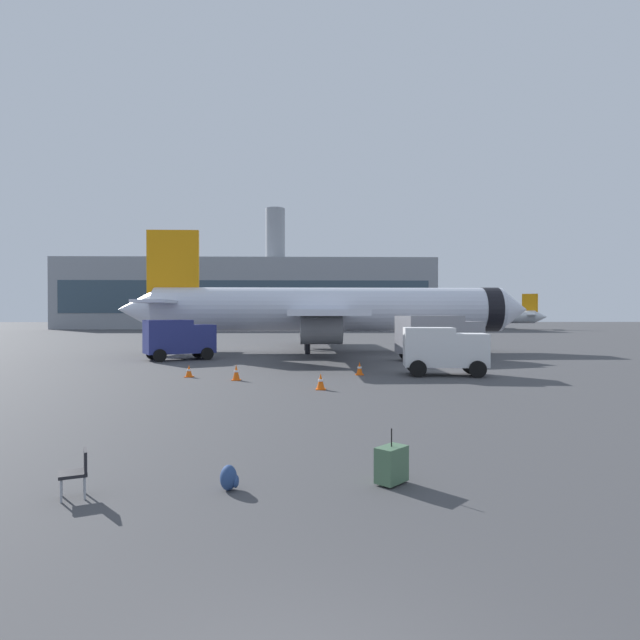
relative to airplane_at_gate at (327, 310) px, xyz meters
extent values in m
cylinder|color=silver|center=(0.23, 0.00, 0.04)|extent=(30.06, 4.27, 3.80)
cone|color=silver|center=(16.43, 0.26, 0.04)|extent=(2.46, 3.65, 3.61)
cone|color=silver|center=(-16.36, -0.26, 0.04)|extent=(3.25, 3.47, 3.42)
cylinder|color=black|center=(14.23, 0.22, 0.04)|extent=(1.46, 3.90, 3.88)
cube|color=silver|center=(-0.89, 7.99, -0.26)|extent=(5.05, 16.07, 0.36)
cube|color=silver|center=(-0.64, -8.01, -0.26)|extent=(5.05, 16.07, 0.36)
cylinder|color=gray|center=(-0.85, 5.49, -1.56)|extent=(3.23, 2.25, 2.20)
cylinder|color=gray|center=(-0.68, -5.51, -1.56)|extent=(3.23, 2.25, 2.20)
cube|color=orange|center=(-13.26, -0.21, 3.64)|extent=(4.41, 0.43, 6.40)
cube|color=silver|center=(-13.81, 2.98, 0.64)|extent=(2.69, 6.04, 0.24)
cube|color=silver|center=(-13.71, -3.41, 0.64)|extent=(2.69, 6.04, 0.24)
cylinder|color=black|center=(12.23, 0.19, -2.76)|extent=(0.36, 0.36, 1.80)
cylinder|color=black|center=(-1.80, 2.37, -2.76)|extent=(0.44, 0.44, 1.80)
cylinder|color=black|center=(-1.73, -2.43, -2.76)|extent=(0.44, 0.44, 1.80)
cylinder|color=silver|center=(36.07, 67.26, -1.03)|extent=(20.59, 10.96, 2.70)
cone|color=silver|center=(25.53, 71.85, -1.03)|extent=(2.58, 3.03, 2.56)
cone|color=silver|center=(46.87, 62.56, -1.03)|extent=(3.05, 3.13, 2.43)
cylinder|color=black|center=(26.97, 71.22, -1.03)|extent=(2.01, 2.92, 2.75)
cube|color=silver|center=(34.46, 61.77, -1.24)|extent=(7.65, 11.76, 0.26)
cube|color=silver|center=(38.98, 72.18, -1.24)|extent=(7.65, 11.76, 0.26)
cylinder|color=gray|center=(35.16, 63.40, -2.17)|extent=(2.70, 2.34, 1.56)
cylinder|color=gray|center=(38.28, 70.55, -2.17)|extent=(2.70, 2.34, 1.56)
cube|color=orange|center=(44.85, 63.44, 1.52)|extent=(2.96, 1.48, 4.54)
cube|color=silver|center=(44.27, 61.22, -0.61)|extent=(3.39, 4.64, 0.17)
cube|color=silver|center=(46.08, 65.38, -0.61)|extent=(3.39, 4.64, 0.17)
cylinder|color=black|center=(28.27, 70.66, -3.02)|extent=(0.26, 0.26, 1.28)
cylinder|color=black|center=(36.69, 65.13, -3.02)|extent=(0.31, 0.31, 1.28)
cylinder|color=black|center=(38.05, 68.25, -3.02)|extent=(0.31, 0.31, 1.28)
cube|color=navy|center=(-9.63, -6.67, -2.14)|extent=(2.52, 2.73, 2.04)
cube|color=#1E232D|center=(-9.00, -6.33, -1.66)|extent=(1.01, 1.78, 0.84)
cube|color=navy|center=(-11.74, -7.80, -1.96)|extent=(3.79, 3.41, 2.40)
cylinder|color=black|center=(-10.06, -5.60, -3.21)|extent=(0.90, 0.62, 0.90)
cylinder|color=black|center=(-8.98, -7.63, -3.21)|extent=(0.90, 0.62, 0.90)
cylinder|color=black|center=(-13.02, -7.19, -3.21)|extent=(0.90, 0.62, 0.90)
cylinder|color=black|center=(-11.94, -9.22, -3.21)|extent=(0.90, 0.62, 0.90)
cube|color=gray|center=(9.81, -7.55, -2.01)|extent=(2.33, 2.79, 2.29)
cube|color=#1E232D|center=(10.50, -7.34, -1.47)|extent=(0.73, 2.08, 0.95)
cube|color=gray|center=(6.95, -8.46, -1.81)|extent=(4.84, 3.59, 2.70)
cylinder|color=black|center=(9.38, -6.38, -3.21)|extent=(0.92, 0.48, 0.90)
cylinder|color=black|center=(10.13, -8.76, -3.21)|extent=(0.92, 0.48, 0.90)
cylinder|color=black|center=(5.38, -7.64, -3.21)|extent=(0.92, 0.48, 0.90)
cylinder|color=black|center=(6.13, -10.03, -3.21)|extent=(0.92, 0.48, 0.90)
cube|color=white|center=(7.01, -17.57, -2.27)|extent=(1.98, 2.19, 1.78)
cube|color=#1E232D|center=(7.75, -17.66, -1.85)|extent=(0.29, 1.80, 0.74)
cube|color=white|center=(4.82, -17.32, -2.11)|extent=(2.85, 2.29, 2.10)
cylinder|color=black|center=(7.35, -16.55, -3.21)|extent=(0.92, 0.32, 0.90)
cylinder|color=black|center=(7.11, -18.64, -3.21)|extent=(0.92, 0.32, 0.90)
cylinder|color=black|center=(4.29, -16.20, -3.21)|extent=(0.92, 0.32, 0.90)
cylinder|color=black|center=(4.05, -18.28, -3.21)|extent=(0.92, 0.32, 0.90)
cube|color=#F2590C|center=(-8.04, -17.85, -3.64)|extent=(0.44, 0.44, 0.04)
cone|color=#F2590C|center=(-8.04, -17.85, -3.31)|extent=(0.36, 0.36, 0.61)
cylinder|color=white|center=(-8.04, -17.85, -3.28)|extent=(0.23, 0.23, 0.10)
cube|color=#F2590C|center=(1.08, -17.14, -3.64)|extent=(0.44, 0.44, 0.04)
cone|color=#F2590C|center=(1.08, -17.14, -3.28)|extent=(0.36, 0.36, 0.67)
cylinder|color=white|center=(1.08, -17.14, -3.24)|extent=(0.23, 0.23, 0.10)
cube|color=#F2590C|center=(-1.20, -22.64, -3.64)|extent=(0.44, 0.44, 0.04)
cone|color=#F2590C|center=(-1.20, -22.64, -3.27)|extent=(0.36, 0.36, 0.68)
cylinder|color=white|center=(-1.20, -22.64, -3.24)|extent=(0.23, 0.23, 0.10)
cube|color=#F2590C|center=(-5.36, -19.28, -3.64)|extent=(0.44, 0.44, 0.04)
cone|color=#F2590C|center=(-5.36, -19.28, -3.23)|extent=(0.36, 0.36, 0.76)
cylinder|color=white|center=(-5.36, -19.28, -3.20)|extent=(0.23, 0.23, 0.10)
cube|color=#476B4C|center=(-0.15, -35.60, -3.27)|extent=(0.73, 0.74, 0.70)
cylinder|color=black|center=(-0.15, -35.60, -2.74)|extent=(0.02, 0.02, 0.36)
cylinder|color=black|center=(0.01, -35.44, -3.62)|extent=(0.08, 0.08, 0.08)
cylinder|color=black|center=(-0.30, -35.76, -3.62)|extent=(0.08, 0.08, 0.08)
ellipsoid|color=navy|center=(-3.31, -35.89, -3.42)|extent=(0.32, 0.40, 0.48)
ellipsoid|color=navy|center=(-3.17, -35.89, -3.49)|extent=(0.12, 0.28, 0.24)
cube|color=black|center=(-6.09, -36.23, -3.22)|extent=(0.63, 0.63, 0.06)
cube|color=black|center=(-5.90, -36.14, -3.00)|extent=(0.24, 0.46, 0.40)
cylinder|color=#999EA5|center=(-6.19, -36.48, -3.44)|extent=(0.04, 0.04, 0.44)
cylinder|color=#999EA5|center=(-6.35, -36.13, -3.44)|extent=(0.04, 0.04, 0.44)
cylinder|color=#999EA5|center=(-5.84, -36.33, -3.44)|extent=(0.04, 0.04, 0.44)
cylinder|color=#999EA5|center=(-6.00, -35.97, -3.44)|extent=(0.04, 0.04, 0.44)
cube|color=gray|center=(-14.71, 75.00, 3.95)|extent=(81.32, 19.81, 15.20)
cube|color=#334756|center=(-14.71, 65.05, 3.19)|extent=(77.26, 0.10, 6.84)
cylinder|color=gray|center=(-8.89, 75.00, 17.55)|extent=(4.40, 4.40, 12.00)
camera|label=1|loc=(-1.83, -45.98, -0.28)|focal=29.77mm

